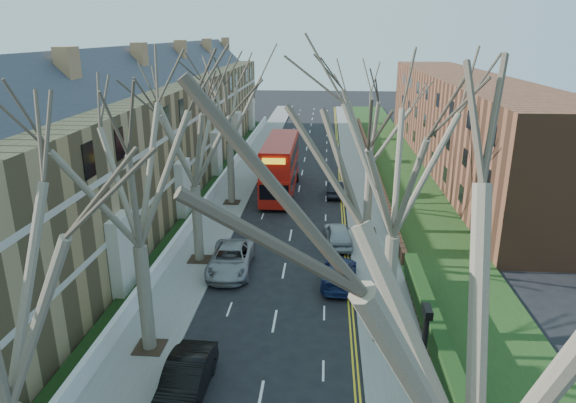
# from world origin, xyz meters

# --- Properties ---
(pavement_left) EXTENTS (3.00, 102.00, 0.12)m
(pavement_left) POSITION_xyz_m (-6.00, 39.00, 0.06)
(pavement_left) COLOR slate
(pavement_left) RESTS_ON ground
(pavement_right) EXTENTS (3.00, 102.00, 0.12)m
(pavement_right) POSITION_xyz_m (6.00, 39.00, 0.06)
(pavement_right) COLOR slate
(pavement_right) RESTS_ON ground
(terrace_left) EXTENTS (9.70, 78.00, 13.60)m
(terrace_left) POSITION_xyz_m (-13.65, 31.00, 5.53)
(terrace_left) COLOR olive
(terrace_left) RESTS_ON ground
(flats_right) EXTENTS (13.97, 54.00, 10.00)m
(flats_right) POSITION_xyz_m (17.46, 43.00, 4.98)
(flats_right) COLOR brown
(flats_right) RESTS_ON ground
(wall_hedge_right) EXTENTS (0.70, 24.00, 1.80)m
(wall_hedge_right) POSITION_xyz_m (7.70, 2.00, 1.12)
(wall_hedge_right) COLOR brown
(wall_hedge_right) RESTS_ON ground
(front_wall_left) EXTENTS (0.30, 78.00, 1.00)m
(front_wall_left) POSITION_xyz_m (-7.65, 31.00, 0.62)
(front_wall_left) COLOR white
(front_wall_left) RESTS_ON ground
(grass_verge_right) EXTENTS (6.00, 102.00, 0.06)m
(grass_verge_right) POSITION_xyz_m (10.50, 39.00, 0.15)
(grass_verge_right) COLOR #1F3814
(grass_verge_right) RESTS_ON ground
(tree_left_mid) EXTENTS (10.50, 10.50, 14.71)m
(tree_left_mid) POSITION_xyz_m (-5.70, 6.00, 9.56)
(tree_left_mid) COLOR #685C4A
(tree_left_mid) RESTS_ON ground
(tree_left_far) EXTENTS (10.15, 10.15, 14.22)m
(tree_left_far) POSITION_xyz_m (-5.70, 16.00, 9.24)
(tree_left_far) COLOR #685C4A
(tree_left_far) RESTS_ON ground
(tree_left_dist) EXTENTS (10.50, 10.50, 14.71)m
(tree_left_dist) POSITION_xyz_m (-5.70, 28.00, 9.56)
(tree_left_dist) COLOR #685C4A
(tree_left_dist) RESTS_ON ground
(tree_right_near) EXTENTS (10.85, 10.85, 15.20)m
(tree_right_near) POSITION_xyz_m (5.70, -6.00, 9.86)
(tree_right_near) COLOR #685C4A
(tree_right_near) RESTS_ON ground
(tree_right_mid) EXTENTS (10.50, 10.50, 14.71)m
(tree_right_mid) POSITION_xyz_m (5.70, 8.00, 9.56)
(tree_right_mid) COLOR #685C4A
(tree_right_mid) RESTS_ON ground
(tree_right_far) EXTENTS (10.15, 10.15, 14.22)m
(tree_right_far) POSITION_xyz_m (5.70, 22.00, 9.24)
(tree_right_far) COLOR #685C4A
(tree_right_far) RESTS_ON ground
(double_decker_bus) EXTENTS (3.03, 11.92, 4.95)m
(double_decker_bus) POSITION_xyz_m (-1.70, 31.56, 2.44)
(double_decker_bus) COLOR #A4130B
(double_decker_bus) RESTS_ON ground
(car_left_mid) EXTENTS (1.78, 4.83, 1.58)m
(car_left_mid) POSITION_xyz_m (-3.09, 2.94, 0.79)
(car_left_mid) COLOR black
(car_left_mid) RESTS_ON ground
(car_left_far) EXTENTS (2.82, 5.76, 1.57)m
(car_left_far) POSITION_xyz_m (-3.37, 14.77, 0.79)
(car_left_far) COLOR gray
(car_left_far) RESTS_ON ground
(car_right_near) EXTENTS (2.40, 4.97, 1.39)m
(car_right_near) POSITION_xyz_m (3.46, 13.54, 0.70)
(car_right_near) COLOR navy
(car_right_near) RESTS_ON ground
(car_right_mid) EXTENTS (2.30, 4.73, 1.55)m
(car_right_mid) POSITION_xyz_m (3.46, 19.52, 0.78)
(car_right_mid) COLOR #989BA1
(car_right_mid) RESTS_ON ground
(car_right_far) EXTENTS (1.73, 4.37, 1.42)m
(car_right_far) POSITION_xyz_m (3.50, 31.14, 0.71)
(car_right_far) COLOR black
(car_right_far) RESTS_ON ground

